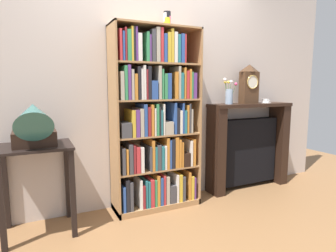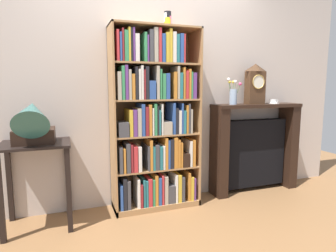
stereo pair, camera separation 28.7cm
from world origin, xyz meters
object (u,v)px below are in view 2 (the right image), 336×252
object	(u,v)px
side_table_left	(36,165)
gramophone	(33,121)
cup_stack	(168,20)
mantel_clock	(255,84)
bookshelf	(155,124)
flower_vase	(233,94)
teacup_with_saucer	(273,102)
fireplace_mantel	(254,148)

from	to	relation	value
side_table_left	gramophone	bearing A→B (deg)	-90.00
cup_stack	side_table_left	bearing A→B (deg)	-174.72
cup_stack	side_table_left	size ratio (longest dim) A/B	0.21
cup_stack	side_table_left	distance (m)	1.89
cup_stack	mantel_clock	world-z (taller)	cup_stack
bookshelf	flower_vase	distance (m)	1.00
mantel_clock	teacup_with_saucer	world-z (taller)	mantel_clock
side_table_left	flower_vase	bearing A→B (deg)	2.79
gramophone	flower_vase	distance (m)	2.10
fireplace_mantel	teacup_with_saucer	xyz separation A→B (m)	(0.24, -0.02, 0.57)
bookshelf	cup_stack	bearing A→B (deg)	20.20
bookshelf	mantel_clock	distance (m)	1.32
gramophone	fireplace_mantel	xyz separation A→B (m)	(2.42, 0.20, -0.46)
side_table_left	fireplace_mantel	size ratio (longest dim) A/B	0.70
fireplace_mantel	gramophone	bearing A→B (deg)	-175.17
bookshelf	mantel_clock	size ratio (longest dim) A/B	3.98
cup_stack	teacup_with_saucer	xyz separation A→B (m)	(1.36, -0.02, -0.86)
mantel_clock	teacup_with_saucer	size ratio (longest dim) A/B	3.31
cup_stack	side_table_left	world-z (taller)	cup_stack
side_table_left	mantel_clock	bearing A→B (deg)	2.35
cup_stack	teacup_with_saucer	size ratio (longest dim) A/B	1.17
gramophone	flower_vase	xyz separation A→B (m)	(2.09, 0.18, 0.20)
side_table_left	cup_stack	bearing A→B (deg)	5.28
fireplace_mantel	flower_vase	bearing A→B (deg)	-176.21
flower_vase	teacup_with_saucer	bearing A→B (deg)	-0.17
bookshelf	teacup_with_saucer	bearing A→B (deg)	1.56
fireplace_mantel	bookshelf	bearing A→B (deg)	-177.11
flower_vase	gramophone	bearing A→B (deg)	-175.01
side_table_left	gramophone	distance (m)	0.41
cup_stack	flower_vase	world-z (taller)	cup_stack
side_table_left	teacup_with_saucer	world-z (taller)	teacup_with_saucer
bookshelf	teacup_with_saucer	size ratio (longest dim) A/B	13.16
bookshelf	gramophone	world-z (taller)	bookshelf
fireplace_mantel	mantel_clock	bearing A→B (deg)	-145.74
gramophone	flower_vase	world-z (taller)	flower_vase
teacup_with_saucer	bookshelf	bearing A→B (deg)	-178.44
fireplace_mantel	teacup_with_saucer	distance (m)	0.62
gramophone	mantel_clock	size ratio (longest dim) A/B	1.01
flower_vase	cup_stack	bearing A→B (deg)	178.72
cup_stack	teacup_with_saucer	bearing A→B (deg)	-0.81
gramophone	fireplace_mantel	bearing A→B (deg)	4.83
bookshelf	gramophone	size ratio (longest dim) A/B	3.95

